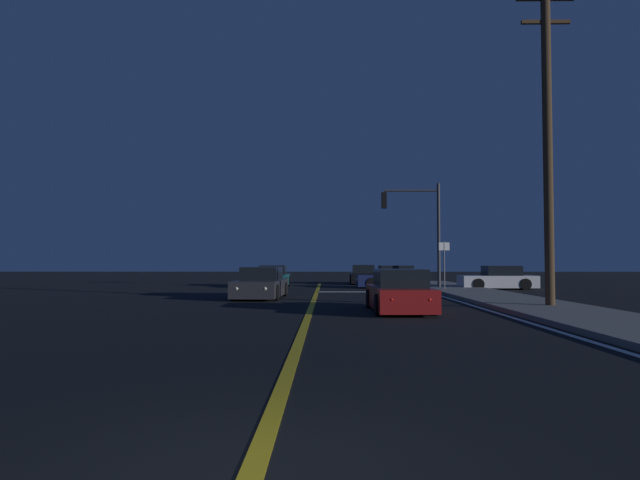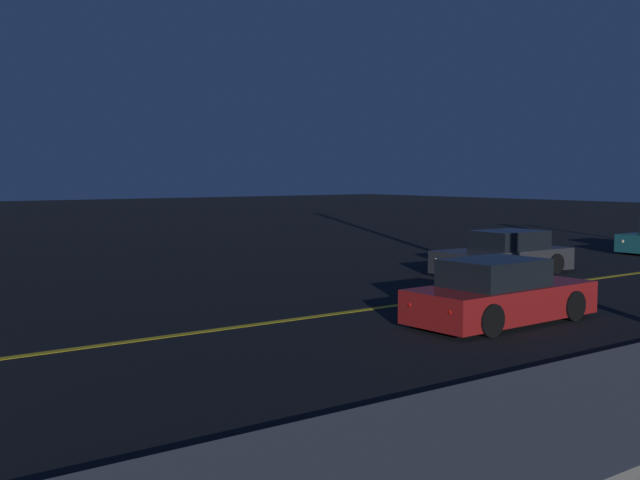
% 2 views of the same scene
% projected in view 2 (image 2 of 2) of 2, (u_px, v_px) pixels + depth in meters
% --- Properties ---
extents(lane_line_center, '(0.20, 44.03, 0.01)m').
position_uv_depth(lane_line_center, '(391.00, 306.00, 18.08)').
color(lane_line_center, gold).
rests_on(lane_line_center, ground).
extents(lane_line_edge_right, '(0.16, 44.03, 0.01)m').
position_uv_depth(lane_line_edge_right, '(613.00, 351.00, 13.48)').
color(lane_line_edge_right, white).
rests_on(lane_line_edge_right, ground).
extents(car_far_approaching_red, '(1.88, 4.35, 1.34)m').
position_uv_depth(car_far_approaching_red, '(500.00, 295.00, 16.04)').
color(car_far_approaching_red, maroon).
rests_on(car_far_approaching_red, ground).
extents(car_following_oncoming_charcoal, '(2.08, 4.58, 1.34)m').
position_uv_depth(car_following_oncoming_charcoal, '(504.00, 255.00, 23.89)').
color(car_following_oncoming_charcoal, '#2D2D33').
rests_on(car_following_oncoming_charcoal, ground).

